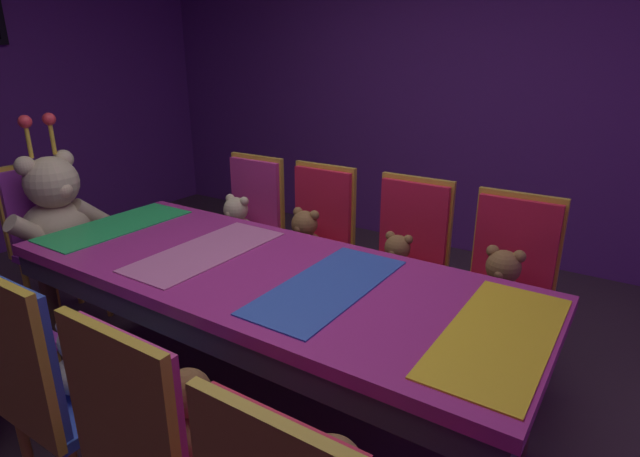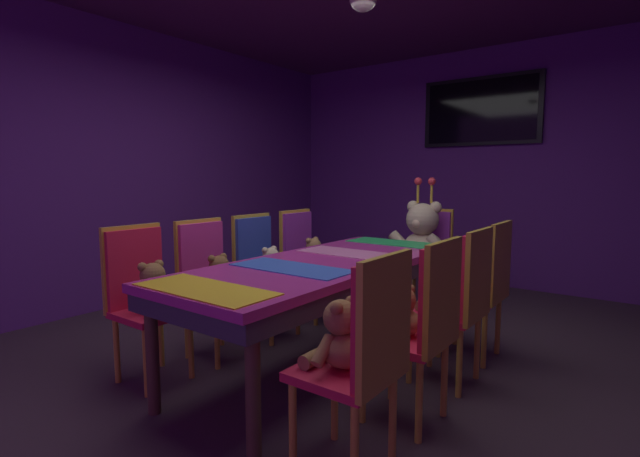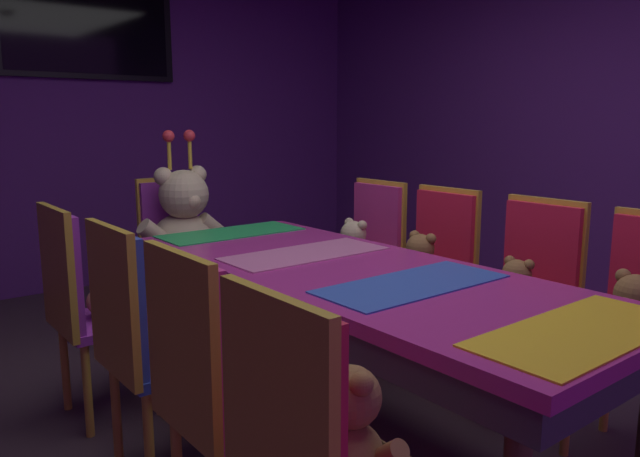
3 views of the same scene
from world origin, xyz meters
The scene contains 23 objects.
ground_plane centered at (0.00, 0.00, 0.00)m, with size 7.90×7.90×0.00m, color #3F2D38.
wall_back centered at (0.00, 3.20, 1.40)m, with size 5.20×0.12×2.80m, color #59267F.
wall_left centered at (-2.60, 0.00, 1.40)m, with size 0.12×6.40×2.80m, color #59267F.
banquet_table centered at (0.00, 0.00, 0.65)m, with size 0.90×2.34×0.75m.
chair_left_0 centered at (-0.87, -0.81, 0.60)m, with size 0.42×0.41×0.98m.
teddy_left_0 centered at (-0.72, -0.81, 0.59)m, with size 0.26×0.33×0.31m.
chair_left_1 centered at (-0.84, -0.29, 0.60)m, with size 0.42×0.41×0.98m.
teddy_left_1 centered at (-0.70, -0.29, 0.58)m, with size 0.24×0.31×0.29m.
chair_left_2 centered at (-0.84, 0.25, 0.60)m, with size 0.42×0.41×0.98m.
teddy_left_2 centered at (-0.70, 0.25, 0.58)m, with size 0.23×0.29×0.28m.
chair_left_3 centered at (-0.87, 0.84, 0.60)m, with size 0.42×0.41×0.98m.
teddy_left_3 centered at (-0.72, 0.84, 0.58)m, with size 0.24×0.30×0.29m.
chair_right_0 centered at (0.84, -0.83, 0.60)m, with size 0.42×0.41×0.98m.
teddy_right_0 centered at (0.70, -0.83, 0.59)m, with size 0.26×0.33×0.32m.
chair_right_1 centered at (0.87, -0.29, 0.60)m, with size 0.42×0.41×0.98m.
teddy_right_1 centered at (0.73, -0.29, 0.57)m, with size 0.22×0.29×0.27m.
chair_right_2 centered at (0.86, 0.29, 0.60)m, with size 0.42×0.41×0.98m.
teddy_right_2 centered at (0.71, 0.29, 0.59)m, with size 0.25×0.32×0.31m.
chair_right_3 centered at (0.84, 0.80, 0.60)m, with size 0.42×0.41×0.98m.
teddy_right_3 centered at (0.70, 0.80, 0.59)m, with size 0.25×0.33×0.31m.
throne_chair centered at (0.00, 1.72, 0.60)m, with size 0.41×0.42×0.98m.
king_teddy_bear centered at (0.00, 1.55, 0.72)m, with size 0.64×0.50×0.82m.
wall_tv centered at (0.00, 3.11, 2.05)m, with size 1.36×0.06×0.79m.
Camera 2 is at (1.80, -2.46, 1.30)m, focal length 26.07 mm.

